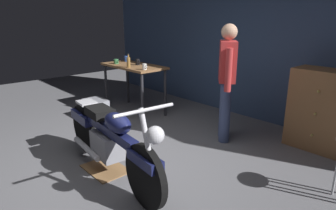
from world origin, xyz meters
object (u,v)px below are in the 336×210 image
at_px(mug_blue_enamel, 126,59).
at_px(mug_white_ceramic, 145,67).
at_px(motorcycle, 109,138).
at_px(mug_green_speckled, 116,61).
at_px(bottle, 129,62).
at_px(mug_black_matte, 138,62).
at_px(wooden_dresser, 322,110).
at_px(storage_bin, 96,109).
at_px(person_standing, 227,78).

distance_m(mug_blue_enamel, mug_white_ceramic, 1.04).
xyz_separation_m(motorcycle, mug_green_speckled, (-2.06, 1.44, 0.49)).
bearing_deg(mug_green_speckled, motorcycle, -34.84).
height_order(motorcycle, bottle, bottle).
distance_m(mug_blue_enamel, mug_green_speckled, 0.32).
bearing_deg(mug_white_ceramic, mug_black_matte, 155.92).
relative_size(motorcycle, wooden_dresser, 1.99).
bearing_deg(storage_bin, mug_white_ceramic, 39.73).
relative_size(person_standing, mug_green_speckled, 13.94).
xyz_separation_m(wooden_dresser, mug_green_speckled, (-3.38, -1.07, 0.39)).
height_order(storage_bin, mug_green_speckled, mug_green_speckled).
distance_m(wooden_dresser, mug_green_speckled, 3.57).
height_order(mug_blue_enamel, bottle, bottle).
distance_m(wooden_dresser, mug_black_matte, 3.13).
xyz_separation_m(person_standing, mug_green_speckled, (-2.31, -0.36, 0.02)).
distance_m(storage_bin, mug_green_speckled, 0.99).
distance_m(mug_black_matte, mug_blue_enamel, 0.51).
height_order(mug_black_matte, mug_green_speckled, mug_black_matte).
height_order(wooden_dresser, mug_black_matte, wooden_dresser).
distance_m(wooden_dresser, mug_blue_enamel, 3.59).
xyz_separation_m(wooden_dresser, mug_white_ceramic, (-2.50, -1.08, 0.40)).
relative_size(person_standing, mug_white_ceramic, 15.42).
bearing_deg(person_standing, storage_bin, 73.34).
xyz_separation_m(person_standing, mug_blue_enamel, (-2.41, -0.05, 0.03)).
distance_m(storage_bin, bottle, 1.03).
xyz_separation_m(motorcycle, person_standing, (0.24, 1.80, 0.48)).
bearing_deg(bottle, storage_bin, -122.07).
xyz_separation_m(mug_green_speckled, bottle, (0.51, -0.07, 0.05)).
distance_m(person_standing, bottle, 1.85).
relative_size(wooden_dresser, bottle, 4.56).
bearing_deg(wooden_dresser, bottle, -158.39).
bearing_deg(person_standing, mug_green_speckled, 58.21).
relative_size(wooden_dresser, storage_bin, 2.50).
xyz_separation_m(wooden_dresser, storage_bin, (-3.20, -1.66, -0.38)).
distance_m(wooden_dresser, mug_white_ceramic, 2.75).
height_order(storage_bin, mug_white_ceramic, mug_white_ceramic).
distance_m(person_standing, mug_black_matte, 1.92).
relative_size(mug_blue_enamel, bottle, 0.50).
xyz_separation_m(motorcycle, mug_black_matte, (-1.67, 1.65, 0.51)).
bearing_deg(person_standing, mug_white_ceramic, 63.64).
distance_m(motorcycle, storage_bin, 2.09).
height_order(motorcycle, mug_white_ceramic, mug_white_ceramic).
xyz_separation_m(motorcycle, bottle, (-1.56, 1.37, 0.55)).
bearing_deg(mug_blue_enamel, person_standing, 1.24).
height_order(motorcycle, mug_blue_enamel, mug_blue_enamel).
height_order(person_standing, mug_blue_enamel, person_standing).
height_order(person_standing, mug_black_matte, person_standing).
distance_m(motorcycle, person_standing, 1.87).
height_order(mug_black_matte, mug_blue_enamel, mug_black_matte).
xyz_separation_m(motorcycle, wooden_dresser, (1.31, 2.51, 0.10)).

